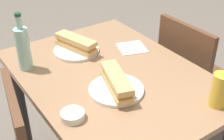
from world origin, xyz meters
The scene contains 12 objects.
dining_table centered at (0.00, 0.00, 0.62)m, with size 1.05×0.77×0.74m.
chair_far centered at (0.00, 0.58, 0.50)m, with size 0.41×0.41×0.87m.
plate_near centered at (-0.28, -0.03, 0.75)m, with size 0.24×0.24×0.01m, color white.
baguette_sandwich_near centered at (-0.28, -0.03, 0.79)m, with size 0.25×0.14×0.07m.
knife_near centered at (-0.31, 0.01, 0.76)m, with size 0.16×0.10×0.01m.
plate_far centered at (0.12, -0.06, 0.75)m, with size 0.24×0.24×0.01m, color white.
baguette_sandwich_far centered at (0.12, -0.06, 0.79)m, with size 0.26×0.14×0.07m.
knife_far centered at (0.13, -0.01, 0.76)m, with size 0.18×0.06×0.01m.
water_bottle centered at (-0.27, -0.31, 0.85)m, with size 0.07×0.07×0.28m.
beer_glass centered at (0.43, 0.22, 0.81)m, with size 0.07×0.07×0.14m, color gold.
olive_bowl centered at (0.18, -0.30, 0.76)m, with size 0.09×0.09×0.03m, color silver.
paper_napkin centered at (-0.15, 0.23, 0.74)m, with size 0.14×0.14×0.00m, color white.
Camera 1 is at (1.00, -0.69, 1.52)m, focal length 49.56 mm.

